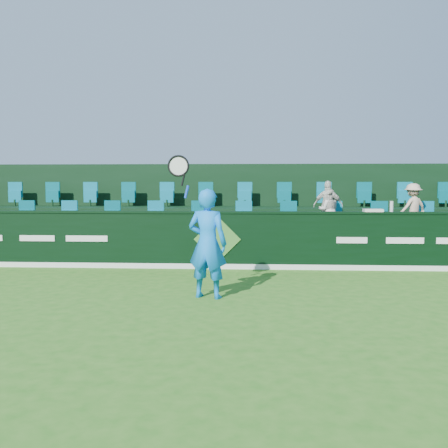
# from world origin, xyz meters

# --- Properties ---
(ground) EXTENTS (60.00, 60.00, 0.00)m
(ground) POSITION_xyz_m (0.00, 0.00, 0.00)
(ground) COLOR #2B6F1A
(ground) RESTS_ON ground
(sponsor_hoarding) EXTENTS (16.00, 0.25, 1.35)m
(sponsor_hoarding) POSITION_xyz_m (0.00, 4.00, 0.67)
(sponsor_hoarding) COLOR black
(sponsor_hoarding) RESTS_ON ground
(stand_tier_front) EXTENTS (16.00, 2.00, 0.80)m
(stand_tier_front) POSITION_xyz_m (0.00, 5.10, 0.40)
(stand_tier_front) COLOR black
(stand_tier_front) RESTS_ON ground
(stand_tier_back) EXTENTS (16.00, 1.80, 1.30)m
(stand_tier_back) POSITION_xyz_m (0.00, 7.00, 0.65)
(stand_tier_back) COLOR black
(stand_tier_back) RESTS_ON ground
(stand_rear) EXTENTS (16.00, 4.10, 2.60)m
(stand_rear) POSITION_xyz_m (0.00, 7.44, 1.22)
(stand_rear) COLOR black
(stand_rear) RESTS_ON ground
(seat_row_front) EXTENTS (13.50, 0.50, 0.60)m
(seat_row_front) POSITION_xyz_m (0.00, 5.50, 1.10)
(seat_row_front) COLOR #096F88
(seat_row_front) RESTS_ON stand_tier_front
(seat_row_back) EXTENTS (13.50, 0.50, 0.60)m
(seat_row_back) POSITION_xyz_m (0.00, 7.30, 1.60)
(seat_row_back) COLOR #096F88
(seat_row_back) RESTS_ON stand_tier_back
(tennis_player) EXTENTS (1.11, 0.62, 2.53)m
(tennis_player) POSITION_xyz_m (0.03, 0.98, 0.97)
(tennis_player) COLOR #0D79E9
(tennis_player) RESTS_ON ground
(spectator_left) EXTENTS (0.53, 0.42, 1.06)m
(spectator_left) POSITION_xyz_m (2.75, 5.12, 1.33)
(spectator_left) COLOR silver
(spectator_left) RESTS_ON stand_tier_front
(spectator_middle) EXTENTS (0.78, 0.41, 1.27)m
(spectator_middle) POSITION_xyz_m (2.73, 5.12, 1.43)
(spectator_middle) COLOR silver
(spectator_middle) RESTS_ON stand_tier_front
(spectator_right) EXTENTS (0.89, 0.73, 1.20)m
(spectator_right) POSITION_xyz_m (4.84, 5.12, 1.40)
(spectator_right) COLOR beige
(spectator_right) RESTS_ON stand_tier_front
(towel) EXTENTS (0.42, 0.27, 0.06)m
(towel) POSITION_xyz_m (3.59, 4.00, 1.38)
(towel) COLOR silver
(towel) RESTS_ON sponsor_hoarding
(drinks_bottle) EXTENTS (0.08, 0.08, 0.25)m
(drinks_bottle) POSITION_xyz_m (4.01, 4.00, 1.47)
(drinks_bottle) COLOR silver
(drinks_bottle) RESTS_ON sponsor_hoarding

